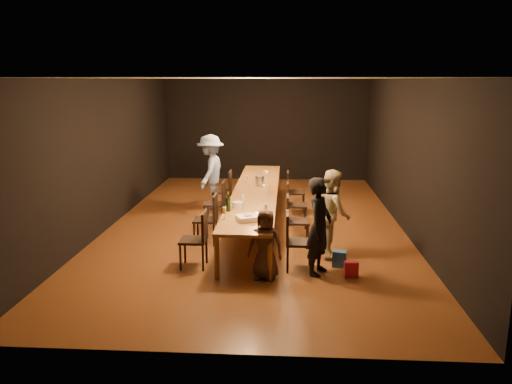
# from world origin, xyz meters

# --- Properties ---
(ground) EXTENTS (10.00, 10.00, 0.00)m
(ground) POSITION_xyz_m (0.00, 0.00, 0.00)
(ground) COLOR #462011
(ground) RESTS_ON ground
(room_shell) EXTENTS (6.04, 10.04, 3.02)m
(room_shell) POSITION_xyz_m (0.00, 0.00, 2.08)
(room_shell) COLOR black
(room_shell) RESTS_ON ground
(table) EXTENTS (0.90, 6.00, 0.75)m
(table) POSITION_xyz_m (0.00, 0.00, 0.70)
(table) COLOR brown
(table) RESTS_ON ground
(chair_right_0) EXTENTS (0.42, 0.42, 0.93)m
(chair_right_0) POSITION_xyz_m (0.85, -2.40, 0.47)
(chair_right_0) COLOR black
(chair_right_0) RESTS_ON ground
(chair_right_1) EXTENTS (0.42, 0.42, 0.93)m
(chair_right_1) POSITION_xyz_m (0.85, -1.20, 0.47)
(chair_right_1) COLOR black
(chair_right_1) RESTS_ON ground
(chair_right_2) EXTENTS (0.42, 0.42, 0.93)m
(chair_right_2) POSITION_xyz_m (0.85, 0.00, 0.47)
(chair_right_2) COLOR black
(chair_right_2) RESTS_ON ground
(chair_right_3) EXTENTS (0.42, 0.42, 0.93)m
(chair_right_3) POSITION_xyz_m (0.85, 1.20, 0.47)
(chair_right_3) COLOR black
(chair_right_3) RESTS_ON ground
(chair_left_0) EXTENTS (0.42, 0.42, 0.93)m
(chair_left_0) POSITION_xyz_m (-0.85, -2.40, 0.47)
(chair_left_0) COLOR black
(chair_left_0) RESTS_ON ground
(chair_left_1) EXTENTS (0.42, 0.42, 0.93)m
(chair_left_1) POSITION_xyz_m (-0.85, -1.20, 0.47)
(chair_left_1) COLOR black
(chair_left_1) RESTS_ON ground
(chair_left_2) EXTENTS (0.42, 0.42, 0.93)m
(chair_left_2) POSITION_xyz_m (-0.85, 0.00, 0.47)
(chair_left_2) COLOR black
(chair_left_2) RESTS_ON ground
(chair_left_3) EXTENTS (0.42, 0.42, 0.93)m
(chair_left_3) POSITION_xyz_m (-0.85, 1.20, 0.47)
(chair_left_3) COLOR black
(chair_left_3) RESTS_ON ground
(woman_birthday) EXTENTS (0.54, 0.65, 1.53)m
(woman_birthday) POSITION_xyz_m (1.15, -2.55, 0.77)
(woman_birthday) COLOR black
(woman_birthday) RESTS_ON ground
(woman_tan) EXTENTS (0.70, 0.83, 1.50)m
(woman_tan) POSITION_xyz_m (1.43, -1.67, 0.75)
(woman_tan) COLOR beige
(woman_tan) RESTS_ON ground
(man_blue) EXTENTS (0.79, 1.20, 1.73)m
(man_blue) POSITION_xyz_m (-1.15, 1.45, 0.87)
(man_blue) COLOR #89A3D4
(man_blue) RESTS_ON ground
(child) EXTENTS (0.59, 0.44, 1.09)m
(child) POSITION_xyz_m (0.33, -2.81, 0.54)
(child) COLOR #412C24
(child) RESTS_ON ground
(gift_bag_red) EXTENTS (0.22, 0.13, 0.25)m
(gift_bag_red) POSITION_xyz_m (1.65, -2.69, 0.13)
(gift_bag_red) COLOR red
(gift_bag_red) RESTS_ON ground
(gift_bag_blue) EXTENTS (0.24, 0.19, 0.27)m
(gift_bag_blue) POSITION_xyz_m (1.51, -2.26, 0.13)
(gift_bag_blue) COLOR #23569B
(gift_bag_blue) RESTS_ON ground
(birthday_cake) EXTENTS (0.45, 0.42, 0.09)m
(birthday_cake) POSITION_xyz_m (0.03, -2.24, 0.79)
(birthday_cake) COLOR white
(birthday_cake) RESTS_ON table
(plate_stack) EXTENTS (0.21, 0.21, 0.11)m
(plate_stack) POSITION_xyz_m (-0.22, -1.45, 0.81)
(plate_stack) COLOR white
(plate_stack) RESTS_ON table
(champagne_bottle) EXTENTS (0.10, 0.10, 0.35)m
(champagne_bottle) POSITION_xyz_m (-0.37, -1.68, 0.92)
(champagne_bottle) COLOR black
(champagne_bottle) RESTS_ON table
(ice_bucket) EXTENTS (0.20, 0.20, 0.21)m
(ice_bucket) POSITION_xyz_m (0.06, 0.51, 0.86)
(ice_bucket) COLOR silver
(ice_bucket) RESTS_ON table
(wineglass_0) EXTENTS (0.06, 0.06, 0.21)m
(wineglass_0) POSITION_xyz_m (-0.37, -2.19, 0.85)
(wineglass_0) COLOR beige
(wineglass_0) RESTS_ON table
(wineglass_1) EXTENTS (0.06, 0.06, 0.21)m
(wineglass_1) POSITION_xyz_m (0.29, -1.96, 0.85)
(wineglass_1) COLOR beige
(wineglass_1) RESTS_ON table
(wineglass_2) EXTENTS (0.06, 0.06, 0.21)m
(wineglass_2) POSITION_xyz_m (-0.14, -1.28, 0.85)
(wineglass_2) COLOR silver
(wineglass_2) RESTS_ON table
(wineglass_3) EXTENTS (0.06, 0.06, 0.21)m
(wineglass_3) POSITION_xyz_m (0.25, -0.36, 0.85)
(wineglass_3) COLOR beige
(wineglass_3) RESTS_ON table
(wineglass_4) EXTENTS (0.06, 0.06, 0.21)m
(wineglass_4) POSITION_xyz_m (-0.25, 0.52, 0.85)
(wineglass_4) COLOR silver
(wineglass_4) RESTS_ON table
(wineglass_5) EXTENTS (0.06, 0.06, 0.21)m
(wineglass_5) POSITION_xyz_m (0.13, 1.19, 0.85)
(wineglass_5) COLOR silver
(wineglass_5) RESTS_ON table
(tealight_near) EXTENTS (0.05, 0.05, 0.03)m
(tealight_near) POSITION_xyz_m (0.15, -1.88, 0.77)
(tealight_near) COLOR #B2B7B2
(tealight_near) RESTS_ON table
(tealight_mid) EXTENTS (0.05, 0.05, 0.03)m
(tealight_mid) POSITION_xyz_m (0.15, 0.39, 0.77)
(tealight_mid) COLOR #B2B7B2
(tealight_mid) RESTS_ON table
(tealight_far) EXTENTS (0.05, 0.05, 0.03)m
(tealight_far) POSITION_xyz_m (0.15, 1.99, 0.77)
(tealight_far) COLOR #B2B7B2
(tealight_far) RESTS_ON table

